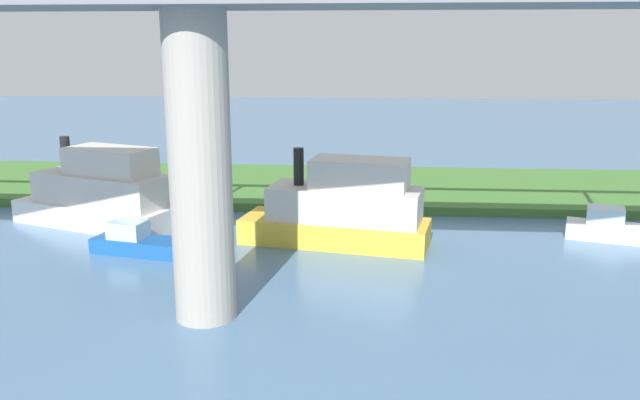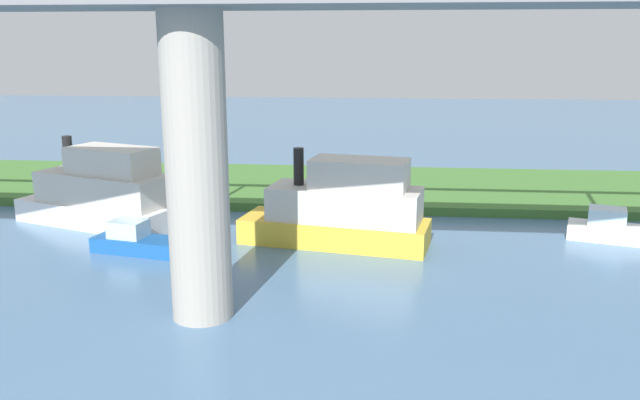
# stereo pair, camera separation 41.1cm
# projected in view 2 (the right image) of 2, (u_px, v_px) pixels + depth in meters

# --- Properties ---
(ground_plane) EXTENTS (160.00, 160.00, 0.00)m
(ground_plane) POSITION_uv_depth(u_px,v_px,m) (358.00, 214.00, 36.02)
(ground_plane) COLOR #4C7093
(grassy_bank) EXTENTS (80.00, 12.00, 0.50)m
(grassy_bank) POSITION_uv_depth(u_px,v_px,m) (362.00, 187.00, 41.77)
(grassy_bank) COLOR #427533
(grassy_bank) RESTS_ON ground
(bridge_pylon) EXTENTS (2.09, 2.09, 10.37)m
(bridge_pylon) POSITION_uv_depth(u_px,v_px,m) (197.00, 170.00, 21.41)
(bridge_pylon) COLOR #9E998E
(bridge_pylon) RESTS_ON ground
(person_on_bank) EXTENTS (0.47, 0.47, 1.39)m
(person_on_bank) POSITION_uv_depth(u_px,v_px,m) (299.00, 182.00, 38.68)
(person_on_bank) COLOR #2D334C
(person_on_bank) RESTS_ON grassy_bank
(mooring_post) EXTENTS (0.20, 0.20, 1.06)m
(mooring_post) POSITION_uv_depth(u_px,v_px,m) (339.00, 192.00, 36.97)
(mooring_post) COLOR brown
(mooring_post) RESTS_ON grassy_bank
(houseboat_blue) EXTENTS (9.42, 5.84, 4.57)m
(houseboat_blue) POSITION_uv_depth(u_px,v_px,m) (101.00, 193.00, 33.64)
(houseboat_blue) COLOR white
(houseboat_blue) RESTS_ON ground
(motorboat_white) EXTENTS (4.59, 2.38, 1.46)m
(motorboat_white) POSITION_uv_depth(u_px,v_px,m) (138.00, 241.00, 29.45)
(motorboat_white) COLOR #195199
(motorboat_white) RESTS_ON ground
(riverboat_paddlewheel) EXTENTS (4.99, 3.01, 1.57)m
(riverboat_paddlewheel) POSITION_uv_depth(u_px,v_px,m) (616.00, 229.00, 31.12)
(riverboat_paddlewheel) COLOR white
(riverboat_paddlewheel) RESTS_ON ground
(pontoon_yellow) EXTENTS (9.23, 4.52, 4.52)m
(pontoon_yellow) POSITION_uv_depth(u_px,v_px,m) (341.00, 210.00, 30.38)
(pontoon_yellow) COLOR gold
(pontoon_yellow) RESTS_ON ground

